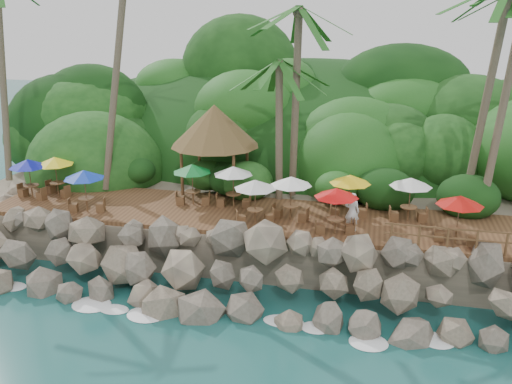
# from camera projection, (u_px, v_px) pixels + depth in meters

# --- Properties ---
(ground) EXTENTS (140.00, 140.00, 0.00)m
(ground) POSITION_uv_depth(u_px,v_px,m) (221.00, 322.00, 21.07)
(ground) COLOR #19514F
(ground) RESTS_ON ground
(land_base) EXTENTS (32.00, 25.20, 2.10)m
(land_base) POSITION_uv_depth(u_px,v_px,m) (291.00, 180.00, 35.54)
(land_base) COLOR gray
(land_base) RESTS_ON ground
(jungle_hill) EXTENTS (44.80, 28.00, 15.40)m
(jungle_hill) POSITION_uv_depth(u_px,v_px,m) (306.00, 166.00, 42.81)
(jungle_hill) COLOR #143811
(jungle_hill) RESTS_ON ground
(seawall) EXTENTS (29.00, 4.00, 2.30)m
(seawall) POSITION_uv_depth(u_px,v_px,m) (234.00, 273.00, 22.56)
(seawall) COLOR gray
(seawall) RESTS_ON ground
(terrace) EXTENTS (26.00, 5.00, 0.20)m
(terrace) POSITION_uv_depth(u_px,v_px,m) (256.00, 216.00, 25.93)
(terrace) COLOR brown
(terrace) RESTS_ON land_base
(jungle_foliage) EXTENTS (44.00, 16.00, 12.00)m
(jungle_foliage) POSITION_uv_depth(u_px,v_px,m) (288.00, 200.00, 34.94)
(jungle_foliage) COLOR #143811
(jungle_foliage) RESTS_ON ground
(foam_line) EXTENTS (25.20, 0.80, 0.06)m
(foam_line) POSITION_uv_depth(u_px,v_px,m) (223.00, 317.00, 21.33)
(foam_line) COLOR white
(foam_line) RESTS_ON ground
(palapa) EXTENTS (4.71, 4.71, 4.60)m
(palapa) POSITION_uv_depth(u_px,v_px,m) (215.00, 126.00, 28.53)
(palapa) COLOR brown
(palapa) RESTS_ON ground
(dining_clusters) EXTENTS (22.58, 4.23, 2.08)m
(dining_clusters) POSITION_uv_depth(u_px,v_px,m) (237.00, 180.00, 25.24)
(dining_clusters) COLOR brown
(dining_clusters) RESTS_ON terrace
(railing) EXTENTS (6.10, 0.10, 1.00)m
(railing) POSITION_uv_depth(u_px,v_px,m) (463.00, 238.00, 21.60)
(railing) COLOR brown
(railing) RESTS_ON terrace
(waiter) EXTENTS (0.65, 0.45, 1.74)m
(waiter) POSITION_uv_depth(u_px,v_px,m) (352.00, 212.00, 23.68)
(waiter) COLOR white
(waiter) RESTS_ON terrace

